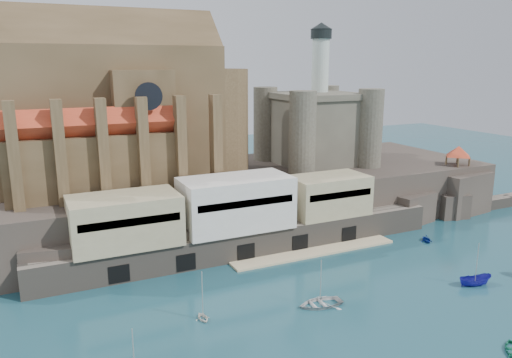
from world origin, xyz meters
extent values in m
plane|color=#17404C|center=(0.00, 0.00, 0.00)|extent=(300.00, 300.00, 0.00)
cube|color=#2B2420|center=(0.00, 40.00, 5.00)|extent=(100.00, 34.00, 10.00)
cube|color=#2B2420|center=(-38.00, 23.50, 3.00)|extent=(9.00, 5.00, 6.00)
cube|color=#2B2420|center=(-22.00, 23.50, 3.00)|extent=(9.00, 5.00, 6.00)
cube|color=#2B2420|center=(-5.00, 23.50, 3.00)|extent=(9.00, 5.00, 6.00)
cube|color=#2B2420|center=(12.00, 23.50, 3.00)|extent=(9.00, 5.00, 6.00)
cube|color=#2B2420|center=(28.00, 23.50, 3.00)|extent=(9.00, 5.00, 6.00)
cube|color=#6A6055|center=(-8.00, 22.50, 2.25)|extent=(70.00, 6.00, 4.50)
cube|color=#CCB788|center=(2.00, 18.00, 0.15)|extent=(30.00, 4.00, 0.40)
cube|color=black|center=(-30.00, 19.60, 1.60)|extent=(3.00, 0.40, 2.60)
cube|color=black|center=(-20.00, 19.60, 1.60)|extent=(3.00, 0.40, 2.60)
cube|color=black|center=(-10.00, 19.60, 1.60)|extent=(3.00, 0.40, 2.60)
cube|color=black|center=(0.00, 19.60, 1.60)|extent=(3.00, 0.40, 2.60)
cube|color=black|center=(10.00, 19.60, 1.60)|extent=(3.00, 0.40, 2.60)
cube|color=tan|center=(-28.00, 23.50, 8.25)|extent=(16.00, 9.00, 7.50)
cube|color=silver|center=(-10.00, 23.50, 8.75)|extent=(18.00, 9.00, 8.50)
cube|color=tan|center=(8.00, 23.50, 8.00)|extent=(14.00, 8.00, 7.00)
cube|color=#4D3A23|center=(-26.00, 42.00, 22.00)|extent=(38.00, 14.00, 24.00)
cube|color=#4D3A23|center=(-26.00, 42.00, 34.00)|extent=(38.00, 13.01, 13.01)
cylinder|color=#4D3A23|center=(-7.00, 42.00, 20.00)|extent=(14.00, 14.00, 20.00)
cube|color=#4D3A23|center=(-22.00, 42.00, 20.00)|extent=(10.00, 20.00, 20.00)
cube|color=#4D3A23|center=(-30.00, 32.50, 15.00)|extent=(28.00, 5.00, 10.00)
cube|color=#4D3A23|center=(-30.00, 51.50, 15.00)|extent=(28.00, 5.00, 10.00)
cube|color=#BC3920|center=(-30.00, 32.50, 21.60)|extent=(28.00, 5.66, 5.66)
cube|color=#BC3920|center=(-30.00, 51.50, 21.60)|extent=(28.00, 5.66, 5.66)
cylinder|color=black|center=(-22.00, 29.95, 26.00)|extent=(4.40, 0.30, 4.40)
cube|color=#4D3A23|center=(-42.00, 29.50, 18.00)|extent=(1.60, 2.20, 16.00)
cube|color=#4D3A23|center=(-35.80, 29.50, 18.00)|extent=(1.60, 2.20, 16.00)
cube|color=#4D3A23|center=(-29.60, 29.50, 18.00)|extent=(1.60, 2.20, 16.00)
cube|color=#4D3A23|center=(-23.40, 29.50, 18.00)|extent=(1.60, 2.20, 16.00)
cube|color=#4D3A23|center=(-17.20, 29.50, 18.00)|extent=(1.60, 2.20, 16.00)
cube|color=#4D3A23|center=(-11.00, 29.50, 18.00)|extent=(1.60, 2.20, 16.00)
cube|color=#494539|center=(16.00, 41.00, 17.00)|extent=(16.00, 16.00, 14.00)
cube|color=#494539|center=(16.00, 41.00, 24.40)|extent=(17.00, 17.00, 1.20)
cylinder|color=#494539|center=(8.00, 33.00, 18.00)|extent=(5.20, 5.20, 16.00)
cylinder|color=#494539|center=(24.00, 33.00, 18.00)|extent=(5.20, 5.20, 16.00)
cylinder|color=#494539|center=(8.00, 49.00, 18.00)|extent=(5.20, 5.20, 16.00)
cylinder|color=#494539|center=(24.00, 49.00, 18.00)|extent=(5.20, 5.20, 16.00)
cylinder|color=#B7C7BC|center=(18.00, 43.00, 30.00)|extent=(3.60, 3.60, 12.00)
cylinder|color=black|center=(18.00, 43.00, 37.00)|extent=(4.40, 4.40, 2.00)
cone|color=black|center=(18.00, 43.00, 38.60)|extent=(4.60, 4.60, 1.40)
cube|color=#2B2420|center=(42.00, 26.00, 4.35)|extent=(12.00, 10.00, 8.70)
cube|color=#2B2420|center=(38.00, 23.00, 2.50)|extent=(6.00, 5.00, 5.00)
cube|color=#2B2420|center=(47.00, 28.00, 3.00)|extent=(5.00, 4.00, 6.00)
cube|color=#4D3A23|center=(42.00, 26.00, 8.85)|extent=(4.20, 4.20, 0.30)
cylinder|color=#4D3A23|center=(40.40, 24.40, 10.30)|extent=(0.36, 0.36, 3.20)
cylinder|color=#4D3A23|center=(43.60, 24.40, 10.30)|extent=(0.36, 0.36, 3.20)
cylinder|color=#4D3A23|center=(40.40, 27.60, 10.30)|extent=(0.36, 0.36, 3.20)
cylinder|color=#4D3A23|center=(43.60, 27.60, 10.30)|extent=(0.36, 0.36, 3.20)
pyramid|color=#BC3920|center=(42.00, 26.00, 13.00)|extent=(6.40, 6.40, 2.20)
imported|color=#1D1C9B|center=(16.07, -2.66, 0.00)|extent=(2.29, 2.25, 4.94)
imported|color=white|center=(-22.52, 4.76, 0.00)|extent=(2.31, 1.50, 2.59)
imported|color=silver|center=(-7.33, 1.68, 0.00)|extent=(1.61, 4.45, 6.11)
imported|color=navy|center=(22.90, 14.00, 0.00)|extent=(2.93, 2.36, 2.95)
camera|label=1|loc=(-40.69, -49.06, 31.27)|focal=35.00mm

